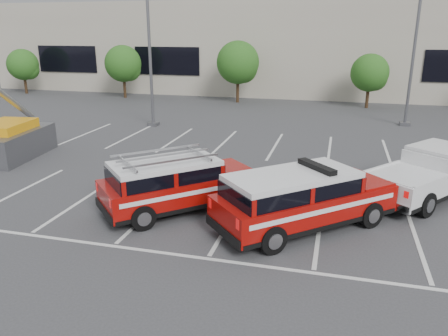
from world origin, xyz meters
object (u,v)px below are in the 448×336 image
Objects in this scene: tree_mid_left at (239,64)px; tree_mid_right at (371,74)px; light_pole_left at (149,38)px; utility_rig at (4,142)px; tree_far_left at (24,66)px; ladder_suv at (177,187)px; convention_building at (314,40)px; white_pickup at (431,177)px; fire_chief_suv at (302,203)px; tree_left at (124,65)px; light_pole_mid at (416,38)px.

tree_mid_right is (10.00, -0.00, -0.54)m from tree_mid_left.
utility_rig is at bearing -114.39° from light_pole_left.
tree_far_left is 31.91m from ladder_suv.
tree_far_left is at bearing -177.64° from ladder_suv.
tree_mid_right is 24.93m from utility_rig.
ladder_suv is at bearing -82.24° from tree_mid_left.
tree_mid_right is at bearing 0.00° from tree_far_left.
convention_building reaches higher than white_pickup.
tree_mid_left is 10.01m from tree_mid_right.
convention_building is 32.48m from fire_chief_suv.
convention_building reaches higher than light_pole_left.
tree_left is at bearing 177.36° from white_pickup.
convention_building is 11.19m from tree_mid_left.
light_pole_left reaches higher than ladder_suv.
ladder_suv reaches higher than fire_chief_suv.
light_pole_mid is at bearing 26.61° from utility_rig.
light_pole_mid is (21.91, -6.05, 2.41)m from tree_left.
tree_mid_left is (10.00, 0.00, 0.27)m from tree_left.
tree_mid_left is at bearing 153.08° from light_pole_mid.
light_pole_mid is 18.83m from ladder_suv.
tree_left is 0.90× the size of ladder_suv.
tree_mid_right is at bearing -0.00° from tree_mid_left.
tree_mid_right is 16.72m from light_pole_left.
fire_chief_suv is at bearing -50.50° from light_pole_left.
tree_far_left is 0.90× the size of tree_left.
tree_left is (-15.09, -9.82, -1.95)m from convention_building.
tree_mid_right is at bearing 107.52° from light_pole_mid.
light_pole_left is 14.16m from ladder_suv.
tree_mid_left is at bearing 0.00° from tree_far_left.
light_pole_mid reaches higher than tree_mid_right.
utility_rig is (-18.08, 0.23, 0.05)m from white_pickup.
tree_mid_left is 0.47× the size of light_pole_left.
light_pole_mid reaches higher than tree_far_left.
ladder_suv is at bearing -63.08° from light_pole_left.
convention_building is 11.20m from tree_mid_right.
tree_left is 28.20m from fire_chief_suv.
tree_far_left is at bearing 149.29° from light_pole_left.
light_pole_left is at bearing -142.50° from tree_mid_right.
light_pole_mid reaches higher than tree_left.
light_pole_left is 15.52m from light_pole_mid.
light_pole_mid is 22.83m from utility_rig.
ladder_suv is (-7.00, -22.05, -1.72)m from tree_mid_right.
tree_mid_left is at bearing 62.95° from utility_rig.
tree_mid_left is 13.53m from light_pole_mid.
tree_far_left reaches higher than white_pickup.
convention_building is at bearing 62.60° from tree_mid_left.
light_pole_left is at bearing 59.03° from utility_rig.
light_pole_left is 2.20× the size of utility_rig.
tree_far_left and tree_mid_right have the same top height.
tree_mid_right is at bearing 37.50° from light_pole_left.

